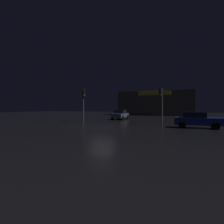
{
  "coord_description": "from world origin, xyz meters",
  "views": [
    {
      "loc": [
        7.88,
        -16.57,
        1.96
      ],
      "look_at": [
        -0.49,
        3.9,
        1.41
      ],
      "focal_mm": 29.3,
      "sensor_mm": 36.0,
      "label": 1
    }
  ],
  "objects_px": {
    "car_far": "(120,114)",
    "traffic_signal_main": "(161,99)",
    "traffic_signal_opposite": "(84,99)",
    "store_building": "(156,103)",
    "car_near": "(197,120)"
  },
  "relations": [
    {
      "from": "car_near",
      "to": "car_far",
      "type": "relative_size",
      "value": 0.98
    },
    {
      "from": "store_building",
      "to": "traffic_signal_opposite",
      "type": "height_order",
      "value": "store_building"
    },
    {
      "from": "traffic_signal_opposite",
      "to": "car_far",
      "type": "distance_m",
      "value": 7.73
    },
    {
      "from": "traffic_signal_opposite",
      "to": "car_near",
      "type": "xyz_separation_m",
      "value": [
        13.69,
        -2.16,
        -2.36
      ]
    },
    {
      "from": "car_far",
      "to": "traffic_signal_main",
      "type": "bearing_deg",
      "value": -42.98
    },
    {
      "from": "traffic_signal_main",
      "to": "traffic_signal_opposite",
      "type": "distance_m",
      "value": 10.1
    },
    {
      "from": "traffic_signal_opposite",
      "to": "car_near",
      "type": "bearing_deg",
      "value": -8.97
    },
    {
      "from": "store_building",
      "to": "traffic_signal_opposite",
      "type": "xyz_separation_m",
      "value": [
        -5.45,
        -26.85,
        0.15
      ]
    },
    {
      "from": "traffic_signal_main",
      "to": "store_building",
      "type": "bearing_deg",
      "value": 99.82
    },
    {
      "from": "store_building",
      "to": "car_near",
      "type": "bearing_deg",
      "value": -74.15
    },
    {
      "from": "traffic_signal_opposite",
      "to": "car_far",
      "type": "height_order",
      "value": "traffic_signal_opposite"
    },
    {
      "from": "traffic_signal_main",
      "to": "traffic_signal_opposite",
      "type": "bearing_deg",
      "value": 179.99
    },
    {
      "from": "store_building",
      "to": "traffic_signal_main",
      "type": "distance_m",
      "value": 27.25
    },
    {
      "from": "traffic_signal_main",
      "to": "car_far",
      "type": "bearing_deg",
      "value": 137.02
    },
    {
      "from": "car_near",
      "to": "traffic_signal_opposite",
      "type": "bearing_deg",
      "value": 171.03
    }
  ]
}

